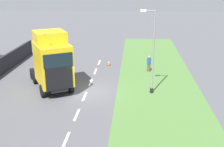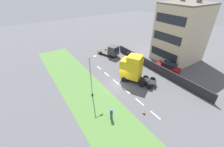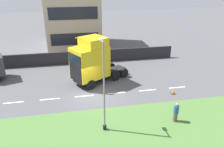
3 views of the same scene
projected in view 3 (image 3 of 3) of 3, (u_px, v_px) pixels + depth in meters
name	position (u px, v px, depth m)	size (l,w,h in m)	color
ground_plane	(93.00, 95.00, 21.10)	(120.00, 120.00, 0.00)	#515156
grass_verge	(103.00, 135.00, 15.70)	(7.00, 44.00, 0.01)	#4C7538
lane_markings	(101.00, 95.00, 21.22)	(0.16, 17.80, 0.00)	white
boundary_wall	(86.00, 57.00, 28.87)	(0.25, 24.00, 1.67)	#232328
building_block	(72.00, 8.00, 33.94)	(9.34, 7.92, 13.36)	#C1B293
lorry_cab	(92.00, 61.00, 22.67)	(5.21, 6.56, 5.09)	black
parked_car	(97.00, 51.00, 30.72)	(2.57, 4.90, 2.04)	maroon
lamp_post	(104.00, 91.00, 15.12)	(1.25, 0.27, 6.75)	black
pedestrian	(176.00, 113.00, 16.95)	(0.39, 0.39, 1.63)	brown
traffic_cone_lead	(173.00, 91.00, 21.25)	(0.36, 0.36, 0.58)	black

